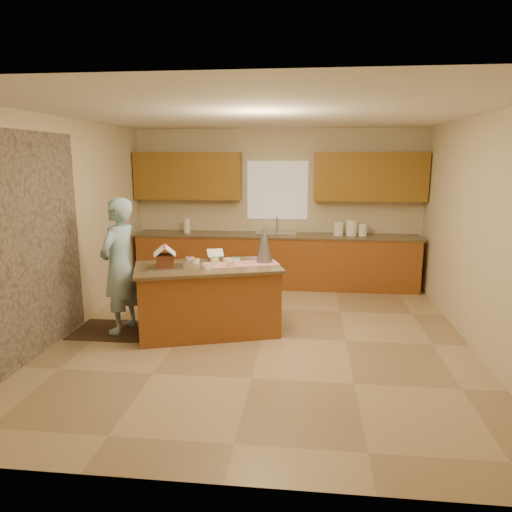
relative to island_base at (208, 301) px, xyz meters
name	(u,v)px	position (x,y,z in m)	size (l,w,h in m)	color
floor	(262,337)	(0.71, -0.13, -0.42)	(5.50, 5.50, 0.00)	tan
ceiling	(263,114)	(0.71, -0.13, 2.28)	(5.50, 5.50, 0.00)	silver
wall_back	(277,207)	(0.71, 2.62, 0.93)	(5.50, 5.50, 0.00)	beige
wall_front	(221,296)	(0.71, -2.88, 0.93)	(5.50, 5.50, 0.00)	beige
wall_left	(64,228)	(-1.79, -0.13, 0.93)	(5.50, 5.50, 0.00)	beige
wall_right	(481,235)	(3.21, -0.13, 0.93)	(5.50, 5.50, 0.00)	beige
stone_accent	(29,247)	(-1.77, -0.93, 0.83)	(2.50, 2.50, 0.00)	gray
window_curtain	(278,190)	(0.71, 2.59, 1.23)	(1.05, 0.03, 1.00)	white
back_counter_base	(276,262)	(0.71, 2.32, 0.02)	(4.80, 0.60, 0.88)	#92541E
back_counter_top	(276,235)	(0.71, 2.32, 0.48)	(4.85, 0.63, 0.04)	brown
upper_cabinet_left	(188,176)	(-0.84, 2.44, 1.48)	(1.85, 0.35, 0.80)	#92611F
upper_cabinet_right	(370,177)	(2.26, 2.44, 1.48)	(1.85, 0.35, 0.80)	#92611F
sink	(276,236)	(0.71, 2.32, 0.47)	(0.70, 0.45, 0.12)	silver
faucet	(277,225)	(0.71, 2.50, 0.64)	(0.03, 0.03, 0.28)	silver
island_base	(208,301)	(0.00, 0.00, 0.00)	(1.71, 0.86, 0.84)	#92541E
island_top	(208,267)	(0.00, 0.00, 0.44)	(1.79, 0.93, 0.04)	brown
table_runner	(241,264)	(0.41, 0.13, 0.46)	(0.95, 0.34, 0.01)	#AE0C10
baking_tray	(165,268)	(-0.48, -0.21, 0.47)	(0.44, 0.32, 0.02)	silver
cookbook	(215,253)	(0.02, 0.39, 0.54)	(0.21, 0.02, 0.17)	white
tinsel_tree	(264,243)	(0.69, 0.27, 0.72)	(0.21, 0.21, 0.52)	#ABABB7
rug	(120,330)	(-1.16, -0.10, -0.41)	(1.16, 0.76, 0.01)	black
boy	(119,266)	(-1.11, -0.10, 0.45)	(0.63, 0.41, 1.72)	#8FB6CC
canister_a	(339,229)	(1.76, 2.32, 0.61)	(0.16, 0.16, 0.23)	white
canister_b	(351,228)	(1.98, 2.32, 0.63)	(0.19, 0.19, 0.27)	white
canister_c	(363,230)	(2.17, 2.32, 0.60)	(0.14, 0.14, 0.21)	white
paper_towel	(187,226)	(-0.86, 2.32, 0.62)	(0.11, 0.11, 0.25)	white
gingerbread_house	(165,259)	(-0.48, -0.21, 0.58)	(0.33, 0.33, 0.27)	#573017
candy_bowls	(214,262)	(0.06, 0.12, 0.48)	(0.72, 0.56, 0.05)	orange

